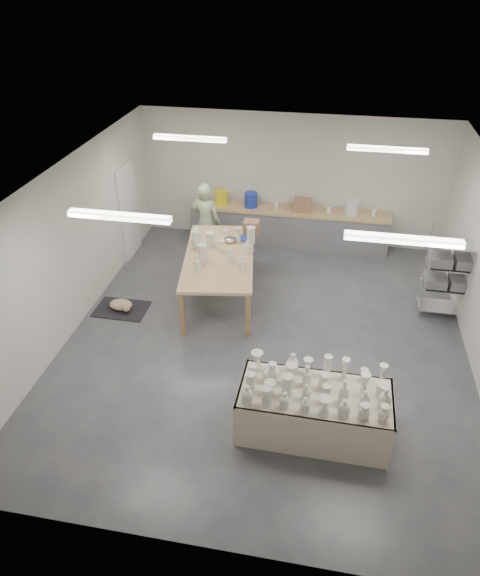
% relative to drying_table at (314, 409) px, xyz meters
% --- Properties ---
extents(room, '(8.00, 8.02, 3.00)m').
position_rel_drying_table_xyz_m(room, '(-1.06, 2.08, 1.63)').
color(room, '#424449').
rests_on(room, ground).
extents(back_counter, '(4.60, 0.60, 1.24)m').
position_rel_drying_table_xyz_m(back_counter, '(-0.96, 5.68, 0.06)').
color(back_counter, tan).
rests_on(back_counter, ground).
extents(wire_shelf, '(0.88, 0.48, 1.80)m').
position_rel_drying_table_xyz_m(wire_shelf, '(2.24, 3.40, 0.49)').
color(wire_shelf, silver).
rests_on(wire_shelf, ground).
extents(drying_table, '(2.13, 1.03, 1.12)m').
position_rel_drying_table_xyz_m(drying_table, '(0.00, 0.00, 0.00)').
color(drying_table, olive).
rests_on(drying_table, ground).
extents(work_table, '(1.68, 2.77, 1.35)m').
position_rel_drying_table_xyz_m(work_table, '(-2.02, 3.26, 0.54)').
color(work_table, tan).
rests_on(work_table, ground).
extents(rug, '(1.00, 0.70, 0.02)m').
position_rel_drying_table_xyz_m(rug, '(-3.86, 2.38, -0.42)').
color(rug, black).
rests_on(rug, ground).
extents(cat, '(0.54, 0.47, 0.19)m').
position_rel_drying_table_xyz_m(cat, '(-3.83, 2.37, -0.31)').
color(cat, white).
rests_on(cat, rug).
extents(potter, '(0.70, 0.51, 1.81)m').
position_rel_drying_table_xyz_m(potter, '(-2.68, 4.66, 0.48)').
color(potter, '#97AC85').
rests_on(potter, ground).
extents(red_stool, '(0.41, 0.41, 0.34)m').
position_rel_drying_table_xyz_m(red_stool, '(-2.68, 4.93, -0.12)').
color(red_stool, red).
rests_on(red_stool, ground).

